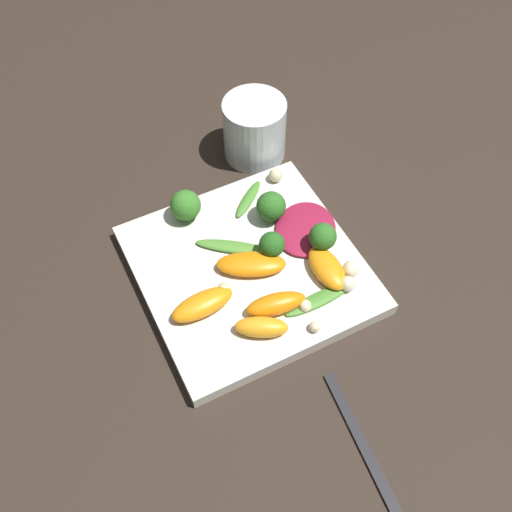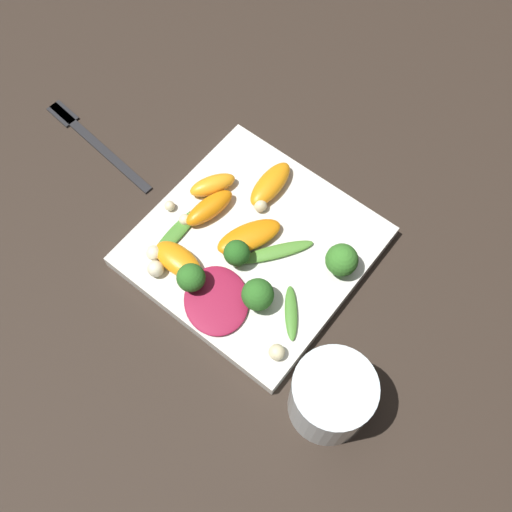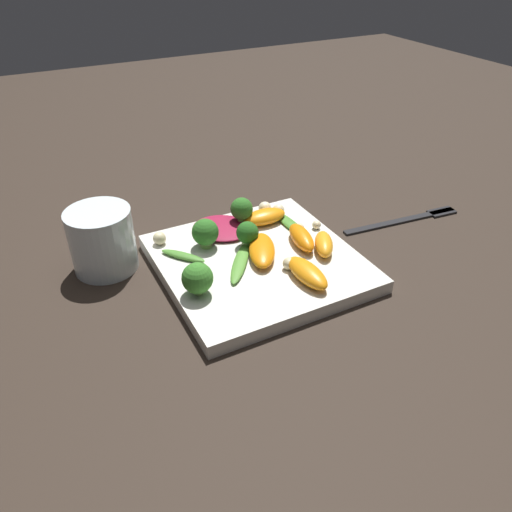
# 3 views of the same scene
# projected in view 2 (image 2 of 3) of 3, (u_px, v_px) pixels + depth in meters

# --- Properties ---
(ground_plane) EXTENTS (2.40, 2.40, 0.00)m
(ground_plane) POSITION_uv_depth(u_px,v_px,m) (253.00, 250.00, 0.71)
(ground_plane) COLOR #2D231C
(plate) EXTENTS (0.24, 0.24, 0.02)m
(plate) POSITION_uv_depth(u_px,v_px,m) (253.00, 247.00, 0.70)
(plate) COLOR silver
(plate) RESTS_ON ground_plane
(drinking_glass) EXTENTS (0.08, 0.08, 0.08)m
(drinking_glass) POSITION_uv_depth(u_px,v_px,m) (331.00, 397.00, 0.59)
(drinking_glass) COLOR silver
(drinking_glass) RESTS_ON ground_plane
(fork) EXTENTS (0.19, 0.04, 0.01)m
(fork) POSITION_uv_depth(u_px,v_px,m) (88.00, 136.00, 0.77)
(fork) COLOR #262628
(fork) RESTS_ON ground_plane
(radicchio_leaf_0) EXTENTS (0.11, 0.11, 0.01)m
(radicchio_leaf_0) POSITION_uv_depth(u_px,v_px,m) (216.00, 300.00, 0.66)
(radicchio_leaf_0) COLOR maroon
(radicchio_leaf_0) RESTS_ON plate
(orange_segment_0) EXTENTS (0.05, 0.06, 0.02)m
(orange_segment_0) POSITION_uv_depth(u_px,v_px,m) (213.00, 185.00, 0.71)
(orange_segment_0) COLOR orange
(orange_segment_0) RESTS_ON plate
(orange_segment_1) EXTENTS (0.06, 0.03, 0.02)m
(orange_segment_1) POSITION_uv_depth(u_px,v_px,m) (178.00, 260.00, 0.67)
(orange_segment_1) COLOR orange
(orange_segment_1) RESTS_ON plate
(orange_segment_2) EXTENTS (0.03, 0.07, 0.02)m
(orange_segment_2) POSITION_uv_depth(u_px,v_px,m) (270.00, 184.00, 0.71)
(orange_segment_2) COLOR orange
(orange_segment_2) RESTS_ON plate
(orange_segment_3) EXTENTS (0.04, 0.07, 0.02)m
(orange_segment_3) POSITION_uv_depth(u_px,v_px,m) (208.00, 209.00, 0.70)
(orange_segment_3) COLOR orange
(orange_segment_3) RESTS_ON plate
(orange_segment_4) EXTENTS (0.06, 0.09, 0.02)m
(orange_segment_4) POSITION_uv_depth(u_px,v_px,m) (249.00, 237.00, 0.68)
(orange_segment_4) COLOR orange
(orange_segment_4) RESTS_ON plate
(broccoli_floret_0) EXTENTS (0.04, 0.04, 0.04)m
(broccoli_floret_0) POSITION_uv_depth(u_px,v_px,m) (342.00, 260.00, 0.66)
(broccoli_floret_0) COLOR #84AD5B
(broccoli_floret_0) RESTS_ON plate
(broccoli_floret_1) EXTENTS (0.03, 0.03, 0.04)m
(broccoli_floret_1) POSITION_uv_depth(u_px,v_px,m) (191.00, 278.00, 0.65)
(broccoli_floret_1) COLOR #84AD5B
(broccoli_floret_1) RESTS_ON plate
(broccoli_floret_2) EXTENTS (0.04, 0.04, 0.04)m
(broccoli_floret_2) POSITION_uv_depth(u_px,v_px,m) (258.00, 295.00, 0.64)
(broccoli_floret_2) COLOR #84AD5B
(broccoli_floret_2) RESTS_ON plate
(broccoli_floret_3) EXTENTS (0.03, 0.03, 0.04)m
(broccoli_floret_3) POSITION_uv_depth(u_px,v_px,m) (236.00, 253.00, 0.66)
(broccoli_floret_3) COLOR #84AD5B
(broccoli_floret_3) RESTS_ON plate
(arugula_sprig_0) EXTENTS (0.07, 0.08, 0.01)m
(arugula_sprig_0) POSITION_uv_depth(u_px,v_px,m) (275.00, 252.00, 0.68)
(arugula_sprig_0) COLOR #518E33
(arugula_sprig_0) RESTS_ON plate
(arugula_sprig_1) EXTENTS (0.05, 0.06, 0.01)m
(arugula_sprig_1) POSITION_uv_depth(u_px,v_px,m) (291.00, 313.00, 0.65)
(arugula_sprig_1) COLOR #47842D
(arugula_sprig_1) RESTS_ON plate
(arugula_sprig_2) EXTENTS (0.02, 0.09, 0.01)m
(arugula_sprig_2) POSITION_uv_depth(u_px,v_px,m) (175.00, 233.00, 0.69)
(arugula_sprig_2) COLOR #47842D
(arugula_sprig_2) RESTS_ON plate
(macadamia_nut_0) EXTENTS (0.02, 0.02, 0.02)m
(macadamia_nut_0) POSITION_uv_depth(u_px,v_px,m) (277.00, 352.00, 0.62)
(macadamia_nut_0) COLOR beige
(macadamia_nut_0) RESTS_ON plate
(macadamia_nut_1) EXTENTS (0.02, 0.02, 0.02)m
(macadamia_nut_1) POSITION_uv_depth(u_px,v_px,m) (154.00, 253.00, 0.67)
(macadamia_nut_1) COLOR beige
(macadamia_nut_1) RESTS_ON plate
(macadamia_nut_2) EXTENTS (0.02, 0.02, 0.02)m
(macadamia_nut_2) POSITION_uv_depth(u_px,v_px,m) (156.00, 269.00, 0.67)
(macadamia_nut_2) COLOR beige
(macadamia_nut_2) RESTS_ON plate
(macadamia_nut_3) EXTENTS (0.02, 0.02, 0.02)m
(macadamia_nut_3) POSITION_uv_depth(u_px,v_px,m) (260.00, 205.00, 0.70)
(macadamia_nut_3) COLOR beige
(macadamia_nut_3) RESTS_ON plate
(macadamia_nut_4) EXTENTS (0.01, 0.01, 0.01)m
(macadamia_nut_4) POSITION_uv_depth(u_px,v_px,m) (170.00, 206.00, 0.70)
(macadamia_nut_4) COLOR beige
(macadamia_nut_4) RESTS_ON plate
(macadamia_nut_5) EXTENTS (0.01, 0.01, 0.01)m
(macadamia_nut_5) POSITION_uv_depth(u_px,v_px,m) (185.00, 220.00, 0.70)
(macadamia_nut_5) COLOR beige
(macadamia_nut_5) RESTS_ON plate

